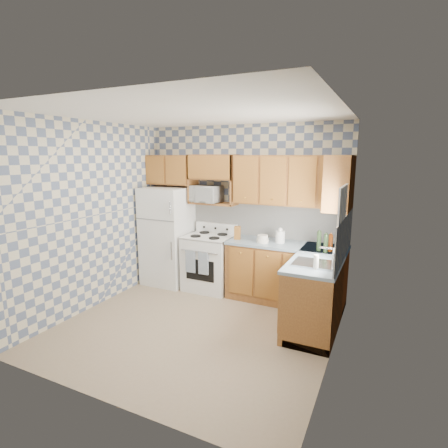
{
  "coord_description": "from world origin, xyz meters",
  "views": [
    {
      "loc": [
        2.15,
        -3.68,
        2.21
      ],
      "look_at": [
        0.05,
        0.75,
        1.25
      ],
      "focal_mm": 28.0,
      "sensor_mm": 36.0,
      "label": 1
    }
  ],
  "objects_px": {
    "microwave": "(206,194)",
    "stove_body": "(209,263)",
    "refrigerator": "(168,236)",
    "electric_kettle": "(280,237)"
  },
  "relations": [
    {
      "from": "microwave",
      "to": "stove_body",
      "type": "bearing_deg",
      "value": -40.06
    },
    {
      "from": "refrigerator",
      "to": "electric_kettle",
      "type": "bearing_deg",
      "value": 1.75
    },
    {
      "from": "microwave",
      "to": "electric_kettle",
      "type": "xyz_separation_m",
      "value": [
        1.31,
        -0.09,
        -0.58
      ]
    },
    {
      "from": "refrigerator",
      "to": "microwave",
      "type": "bearing_deg",
      "value": 12.45
    },
    {
      "from": "refrigerator",
      "to": "electric_kettle",
      "type": "height_order",
      "value": "refrigerator"
    },
    {
      "from": "refrigerator",
      "to": "stove_body",
      "type": "height_order",
      "value": "refrigerator"
    },
    {
      "from": "microwave",
      "to": "refrigerator",
      "type": "bearing_deg",
      "value": -161.08
    },
    {
      "from": "stove_body",
      "to": "electric_kettle",
      "type": "bearing_deg",
      "value": 1.73
    },
    {
      "from": "refrigerator",
      "to": "microwave",
      "type": "height_order",
      "value": "microwave"
    },
    {
      "from": "refrigerator",
      "to": "microwave",
      "type": "distance_m",
      "value": 1.03
    }
  ]
}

